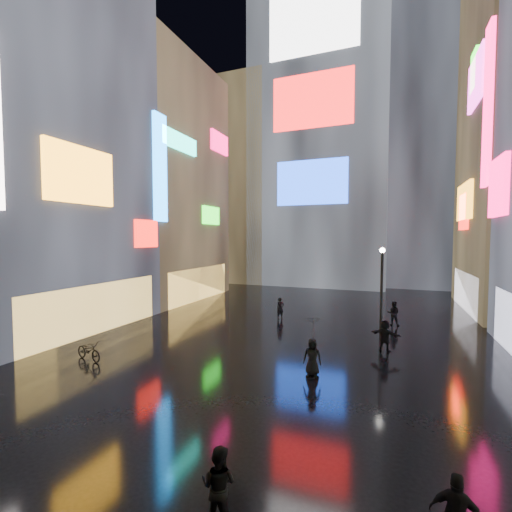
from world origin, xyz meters
The scene contains 14 objects.
ground centered at (0.00, 20.00, 0.00)m, with size 140.00×140.00×0.00m, color black.
building_left_mid centered at (-15.98, 14.01, 11.97)m, with size 10.28×12.70×24.00m.
building_left_far centered at (-15.98, 26.00, 10.98)m, with size 10.28×12.00×22.00m.
tower_main centered at (-3.00, 43.97, 21.01)m, with size 16.00×14.20×42.00m.
tower_flank_right centered at (9.00, 46.00, 17.00)m, with size 12.00×12.00×34.00m, color black.
tower_flank_left centered at (-14.00, 42.00, 13.00)m, with size 10.00×10.00×26.00m, color black.
lamp_far centered at (4.92, 19.33, 2.94)m, with size 0.30×0.30×5.20m.
pedestrian_1 centered at (2.16, 4.38, 0.79)m, with size 0.77×0.60×1.59m, color black.
pedestrian_4 centered at (2.36, 12.48, 0.77)m, with size 0.75×0.49×1.54m, color black.
pedestrian_5 centered at (5.16, 16.79, 0.80)m, with size 1.48×0.47×1.60m, color black.
pedestrian_6 centered at (-1.84, 21.46, 0.77)m, with size 0.56×0.37×1.54m, color black.
pedestrian_7 centered at (5.63, 22.52, 0.79)m, with size 0.77×0.60×1.59m, color black.
umbrella_2 centered at (2.36, 12.48, 2.01)m, with size 1.01×1.03×0.93m, color black.
bicycle centered at (-7.83, 10.37, 0.47)m, with size 0.62×1.77×0.93m, color black.
Camera 1 is at (5.28, -1.53, 5.78)m, focal length 24.00 mm.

